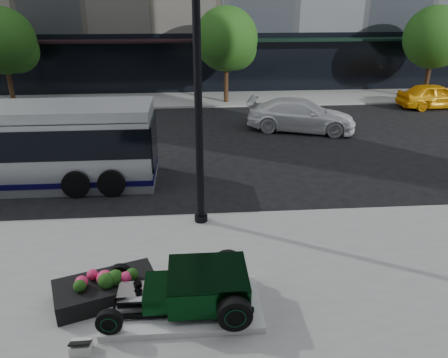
{
  "coord_description": "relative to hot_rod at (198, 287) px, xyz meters",
  "views": [
    {
      "loc": [
        -1.26,
        -14.2,
        6.59
      ],
      "look_at": [
        -0.29,
        -1.79,
        1.2
      ],
      "focal_mm": 35.0,
      "sensor_mm": 36.0,
      "label": 1
    }
  ],
  "objects": [
    {
      "name": "hot_rod",
      "position": [
        0.0,
        0.0,
        0.0
      ],
      "size": [
        3.22,
        2.0,
        0.81
      ],
      "color": "black",
      "rests_on": "display_plinth"
    },
    {
      "name": "street_trees",
      "position": [
        2.37,
        19.51,
        3.07
      ],
      "size": [
        29.8,
        3.8,
        5.7
      ],
      "color": "black",
      "rests_on": "sidewalk_far"
    },
    {
      "name": "white_sedan",
      "position": [
        5.54,
        13.43,
        0.09
      ],
      "size": [
        5.81,
        3.67,
        1.57
      ],
      "primitive_type": "imported",
      "rotation": [
        0.0,
        0.0,
        1.28
      ],
      "color": "white",
      "rests_on": "ground"
    },
    {
      "name": "lamppost",
      "position": [
        0.18,
        4.0,
        2.76
      ],
      "size": [
        0.4,
        0.4,
        7.23
      ],
      "color": "black",
      "rests_on": "sidewalk_near"
    },
    {
      "name": "yellow_taxi",
      "position": [
        14.7,
        17.32,
        0.04
      ],
      "size": [
        4.44,
        2.0,
        1.48
      ],
      "primitive_type": "imported",
      "rotation": [
        0.0,
        0.0,
        1.63
      ],
      "color": "#FFB20E",
      "rests_on": "ground"
    },
    {
      "name": "display_plinth",
      "position": [
        -0.33,
        -0.0,
        -0.5
      ],
      "size": [
        3.4,
        1.8,
        0.15
      ],
      "primitive_type": "cube",
      "color": "silver",
      "rests_on": "sidewalk_near"
    },
    {
      "name": "ground",
      "position": [
        1.22,
        6.44,
        -0.7
      ],
      "size": [
        120.0,
        120.0,
        0.0
      ],
      "primitive_type": "plane",
      "color": "black",
      "rests_on": "ground"
    },
    {
      "name": "info_plaque",
      "position": [
        -2.3,
        -1.11,
        -0.45
      ],
      "size": [
        0.4,
        0.3,
        0.31
      ],
      "color": "silver",
      "rests_on": "sidewalk_near"
    },
    {
      "name": "sidewalk_far",
      "position": [
        1.22,
        20.44,
        -0.64
      ],
      "size": [
        70.0,
        4.0,
        0.12
      ],
      "primitive_type": "cube",
      "color": "gray",
      "rests_on": "ground"
    },
    {
      "name": "flower_planter",
      "position": [
        -2.08,
        0.51,
        -0.31
      ],
      "size": [
        2.48,
        1.8,
        0.73
      ],
      "color": "black",
      "rests_on": "sidewalk_near"
    }
  ]
}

